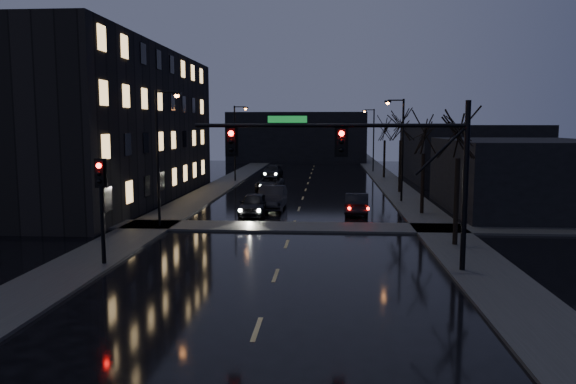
% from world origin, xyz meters
% --- Properties ---
extents(ground, '(160.00, 160.00, 0.00)m').
position_xyz_m(ground, '(0.00, 0.00, 0.00)').
color(ground, black).
rests_on(ground, ground).
extents(sidewalk_left, '(3.00, 140.00, 0.12)m').
position_xyz_m(sidewalk_left, '(-8.50, 35.00, 0.06)').
color(sidewalk_left, '#2D2D2B').
rests_on(sidewalk_left, ground).
extents(sidewalk_right, '(3.00, 140.00, 0.12)m').
position_xyz_m(sidewalk_right, '(8.50, 35.00, 0.06)').
color(sidewalk_right, '#2D2D2B').
rests_on(sidewalk_right, ground).
extents(sidewalk_cross, '(40.00, 3.00, 0.12)m').
position_xyz_m(sidewalk_cross, '(0.00, 18.50, 0.06)').
color(sidewalk_cross, '#2D2D2B').
rests_on(sidewalk_cross, ground).
extents(apartment_block, '(12.00, 30.00, 12.00)m').
position_xyz_m(apartment_block, '(-16.50, 30.00, 6.00)').
color(apartment_block, black).
rests_on(apartment_block, ground).
extents(commercial_right_near, '(10.00, 14.00, 5.00)m').
position_xyz_m(commercial_right_near, '(15.50, 26.00, 2.50)').
color(commercial_right_near, black).
rests_on(commercial_right_near, ground).
extents(commercial_right_far, '(12.00, 18.00, 6.00)m').
position_xyz_m(commercial_right_far, '(17.00, 48.00, 3.00)').
color(commercial_right_far, black).
rests_on(commercial_right_far, ground).
extents(far_block, '(22.00, 10.00, 8.00)m').
position_xyz_m(far_block, '(-3.00, 78.00, 4.00)').
color(far_block, black).
rests_on(far_block, ground).
extents(signal_mast, '(11.11, 0.41, 7.00)m').
position_xyz_m(signal_mast, '(3.85, 9.00, 4.87)').
color(signal_mast, black).
rests_on(signal_mast, ground).
extents(signal_pole_left, '(0.35, 0.41, 4.53)m').
position_xyz_m(signal_pole_left, '(-7.50, 8.99, 3.01)').
color(signal_pole_left, black).
rests_on(signal_pole_left, ground).
extents(tree_near, '(3.52, 3.52, 8.08)m').
position_xyz_m(tree_near, '(8.40, 14.00, 6.22)').
color(tree_near, black).
rests_on(tree_near, ground).
extents(tree_mid_a, '(3.30, 3.30, 7.58)m').
position_xyz_m(tree_mid_a, '(8.40, 24.00, 5.83)').
color(tree_mid_a, black).
rests_on(tree_mid_a, ground).
extents(tree_mid_b, '(3.74, 3.74, 8.59)m').
position_xyz_m(tree_mid_b, '(8.40, 36.00, 6.61)').
color(tree_mid_b, black).
rests_on(tree_mid_b, ground).
extents(tree_far, '(3.43, 3.43, 7.88)m').
position_xyz_m(tree_far, '(8.40, 50.00, 6.06)').
color(tree_far, black).
rests_on(tree_far, ground).
extents(streetlight_l_near, '(1.53, 0.28, 8.00)m').
position_xyz_m(streetlight_l_near, '(-7.58, 18.00, 4.77)').
color(streetlight_l_near, black).
rests_on(streetlight_l_near, ground).
extents(streetlight_l_far, '(1.53, 0.28, 8.00)m').
position_xyz_m(streetlight_l_far, '(-7.58, 45.00, 4.77)').
color(streetlight_l_far, black).
rests_on(streetlight_l_far, ground).
extents(streetlight_r_mid, '(1.53, 0.28, 8.00)m').
position_xyz_m(streetlight_r_mid, '(7.58, 30.00, 4.77)').
color(streetlight_r_mid, black).
rests_on(streetlight_r_mid, ground).
extents(streetlight_r_far, '(1.53, 0.28, 8.00)m').
position_xyz_m(streetlight_r_far, '(7.58, 58.00, 4.77)').
color(streetlight_r_far, black).
rests_on(streetlight_r_far, ground).
extents(oncoming_car_a, '(1.77, 4.38, 1.49)m').
position_xyz_m(oncoming_car_a, '(-2.87, 23.02, 0.75)').
color(oncoming_car_a, black).
rests_on(oncoming_car_a, ground).
extents(oncoming_car_b, '(1.87, 5.13, 1.68)m').
position_xyz_m(oncoming_car_b, '(-1.93, 25.67, 0.84)').
color(oncoming_car_b, black).
rests_on(oncoming_car_b, ground).
extents(oncoming_car_c, '(2.46, 4.89, 1.33)m').
position_xyz_m(oncoming_car_c, '(-3.26, 37.17, 0.66)').
color(oncoming_car_c, black).
rests_on(oncoming_car_c, ground).
extents(oncoming_car_d, '(2.30, 5.03, 1.43)m').
position_xyz_m(oncoming_car_d, '(-4.27, 49.51, 0.71)').
color(oncoming_car_d, black).
rests_on(oncoming_car_d, ground).
extents(lead_car, '(1.80, 4.46, 1.44)m').
position_xyz_m(lead_car, '(4.05, 24.03, 0.72)').
color(lead_car, black).
rests_on(lead_car, ground).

